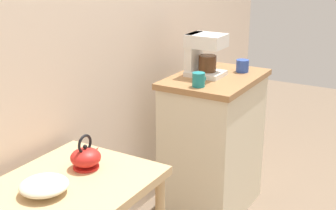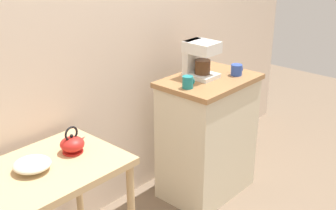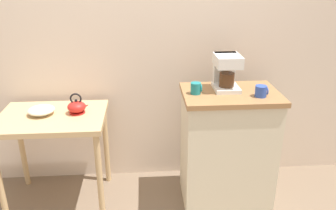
{
  "view_description": "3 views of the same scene",
  "coord_description": "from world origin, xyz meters",
  "px_view_note": "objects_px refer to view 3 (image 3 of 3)",
  "views": [
    {
      "loc": [
        -1.87,
        -1.17,
        1.66
      ],
      "look_at": [
        0.07,
        -0.02,
        0.9
      ],
      "focal_mm": 49.14,
      "sensor_mm": 36.0,
      "label": 1
    },
    {
      "loc": [
        -1.73,
        -1.76,
        1.91
      ],
      "look_at": [
        0.22,
        -0.01,
        0.84
      ],
      "focal_mm": 46.71,
      "sensor_mm": 36.0,
      "label": 2
    },
    {
      "loc": [
        0.03,
        -2.33,
        1.78
      ],
      "look_at": [
        0.19,
        -0.08,
        0.86
      ],
      "focal_mm": 36.88,
      "sensor_mm": 36.0,
      "label": 3
    }
  ],
  "objects_px": {
    "teakettle": "(77,107)",
    "mug_dark_teal": "(196,88)",
    "mug_blue": "(261,91)",
    "bowl_stoneware": "(41,110)",
    "coffee_maker": "(226,70)"
  },
  "relations": [
    {
      "from": "coffee_maker",
      "to": "mug_dark_teal",
      "type": "relative_size",
      "value": 3.17
    },
    {
      "from": "mug_blue",
      "to": "bowl_stoneware",
      "type": "bearing_deg",
      "value": 173.05
    },
    {
      "from": "coffee_maker",
      "to": "mug_blue",
      "type": "height_order",
      "value": "coffee_maker"
    },
    {
      "from": "teakettle",
      "to": "mug_dark_teal",
      "type": "relative_size",
      "value": 2.01
    },
    {
      "from": "bowl_stoneware",
      "to": "teakettle",
      "type": "distance_m",
      "value": 0.26
    },
    {
      "from": "teakettle",
      "to": "bowl_stoneware",
      "type": "bearing_deg",
      "value": -178.82
    },
    {
      "from": "mug_blue",
      "to": "mug_dark_teal",
      "type": "distance_m",
      "value": 0.45
    },
    {
      "from": "bowl_stoneware",
      "to": "mug_dark_teal",
      "type": "relative_size",
      "value": 2.38
    },
    {
      "from": "teakettle",
      "to": "mug_blue",
      "type": "distance_m",
      "value": 1.34
    },
    {
      "from": "mug_dark_teal",
      "to": "teakettle",
      "type": "bearing_deg",
      "value": 172.87
    },
    {
      "from": "teakettle",
      "to": "coffee_maker",
      "type": "relative_size",
      "value": 0.63
    },
    {
      "from": "mug_dark_teal",
      "to": "mug_blue",
      "type": "bearing_deg",
      "value": -11.27
    },
    {
      "from": "teakettle",
      "to": "mug_blue",
      "type": "height_order",
      "value": "mug_blue"
    },
    {
      "from": "coffee_maker",
      "to": "mug_dark_teal",
      "type": "bearing_deg",
      "value": -158.5
    },
    {
      "from": "coffee_maker",
      "to": "mug_dark_teal",
      "type": "height_order",
      "value": "coffee_maker"
    }
  ]
}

